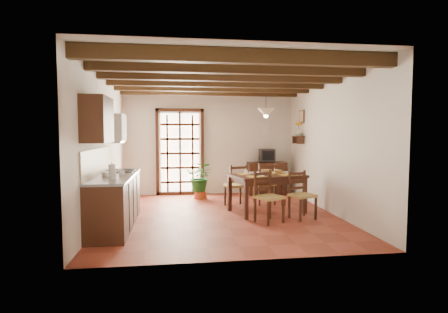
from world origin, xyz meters
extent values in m
plane|color=brown|center=(0.00, 0.00, 0.00)|extent=(5.00, 5.00, 0.00)
cube|color=silver|center=(0.00, 2.50, 1.40)|extent=(4.50, 0.02, 2.80)
cube|color=silver|center=(0.00, -2.50, 1.40)|extent=(4.50, 0.02, 2.80)
cube|color=silver|center=(-2.25, 0.00, 1.40)|extent=(0.02, 5.00, 2.80)
cube|color=silver|center=(2.25, 0.00, 1.40)|extent=(0.02, 5.00, 2.80)
cube|color=white|center=(0.00, 0.00, 2.80)|extent=(4.50, 5.00, 0.02)
cube|color=black|center=(0.00, -2.10, 2.69)|extent=(4.50, 0.14, 0.20)
cube|color=black|center=(0.00, -1.26, 2.69)|extent=(4.50, 0.14, 0.20)
cube|color=black|center=(0.00, -0.42, 2.69)|extent=(4.50, 0.14, 0.20)
cube|color=black|center=(0.00, 0.42, 2.69)|extent=(4.50, 0.14, 0.20)
cube|color=black|center=(0.00, 1.26, 2.69)|extent=(4.50, 0.14, 0.20)
cube|color=black|center=(0.00, 2.10, 2.69)|extent=(4.50, 0.14, 0.20)
cube|color=white|center=(-0.80, 2.49, 1.10)|extent=(1.01, 0.02, 2.11)
cube|color=#331A10|center=(-0.80, 2.44, 2.24)|extent=(1.26, 0.10, 0.08)
cube|color=#331A10|center=(-1.39, 2.44, 1.10)|extent=(0.08, 0.10, 2.28)
cube|color=#331A10|center=(-0.21, 2.44, 1.10)|extent=(0.08, 0.10, 2.28)
cube|color=#331A10|center=(-0.80, 2.42, 1.10)|extent=(1.01, 0.03, 2.02)
cube|color=#331A10|center=(-1.95, -0.60, 0.44)|extent=(0.60, 2.20, 0.88)
cube|color=slate|center=(-1.95, -0.60, 0.90)|extent=(0.64, 2.25, 0.04)
cube|color=tan|center=(-2.23, -0.60, 1.13)|extent=(0.02, 2.20, 0.50)
cube|color=#331A10|center=(-2.08, -1.30, 1.85)|extent=(0.35, 0.80, 0.70)
cube|color=white|center=(-2.05, -0.05, 1.75)|extent=(0.38, 0.60, 0.50)
cube|color=silver|center=(-2.05, -0.05, 1.48)|extent=(0.32, 0.55, 0.04)
cube|color=black|center=(-1.95, -0.05, 0.93)|extent=(0.50, 0.55, 0.02)
cylinder|color=white|center=(-1.90, -1.15, 1.03)|extent=(0.11, 0.11, 0.24)
cylinder|color=silver|center=(-2.05, -0.85, 0.95)|extent=(0.14, 0.14, 0.10)
cube|color=#371A11|center=(0.96, 0.15, 0.76)|extent=(1.64, 1.26, 0.05)
cube|color=#371A11|center=(0.96, 0.15, 0.68)|extent=(1.47, 1.14, 0.10)
cube|color=#371A11|center=(1.50, 0.70, 0.37)|extent=(0.09, 0.09, 0.74)
cube|color=#371A11|center=(0.21, 0.37, 0.37)|extent=(0.09, 0.09, 0.74)
cube|color=#371A11|center=(1.70, -0.08, 0.37)|extent=(0.09, 0.09, 0.74)
cube|color=#371A11|center=(0.41, -0.41, 0.37)|extent=(0.09, 0.09, 0.74)
cube|color=#AE924A|center=(0.79, -0.67, 0.47)|extent=(0.58, 0.57, 0.05)
cube|color=#331A10|center=(0.71, -0.52, 0.71)|extent=(0.40, 0.24, 0.48)
cube|color=#331A10|center=(0.79, -0.67, 0.23)|extent=(0.56, 0.55, 0.47)
cube|color=#AE924A|center=(1.50, -0.49, 0.45)|extent=(0.53, 0.52, 0.05)
cube|color=#331A10|center=(1.44, -0.33, 0.68)|extent=(0.41, 0.17, 0.46)
cube|color=#331A10|center=(1.50, -0.49, 0.23)|extent=(0.50, 0.49, 0.45)
cube|color=#AE924A|center=(0.42, 0.79, 0.47)|extent=(0.52, 0.51, 0.05)
cube|color=#331A10|center=(0.46, 0.62, 0.71)|extent=(0.44, 0.14, 0.48)
cube|color=#331A10|center=(0.42, 0.79, 0.24)|extent=(0.50, 0.48, 0.47)
cube|color=#AE924A|center=(1.12, 0.97, 0.47)|extent=(0.49, 0.47, 0.05)
cube|color=#331A10|center=(1.14, 0.79, 0.71)|extent=(0.44, 0.09, 0.48)
cube|color=#331A10|center=(1.12, 0.97, 0.24)|extent=(0.47, 0.45, 0.47)
cube|color=gold|center=(0.59, -0.08, 0.82)|extent=(0.33, 0.25, 0.01)
cube|color=gold|center=(1.32, -0.08, 0.82)|extent=(0.33, 0.25, 0.01)
cube|color=gold|center=(0.59, 0.38, 0.82)|extent=(0.33, 0.25, 0.01)
cube|color=gold|center=(1.32, 0.38, 0.82)|extent=(0.33, 0.25, 0.01)
cylinder|color=olive|center=(0.96, 0.15, 0.87)|extent=(0.23, 0.23, 0.09)
imported|color=white|center=(0.69, 0.13, 0.81)|extent=(0.24, 0.24, 0.05)
cube|color=#331A10|center=(1.50, 2.23, 0.43)|extent=(1.01, 0.47, 0.86)
cube|color=black|center=(1.50, 2.23, 1.05)|extent=(0.40, 0.36, 0.33)
cube|color=black|center=(1.50, 2.05, 1.05)|extent=(0.31, 0.03, 0.25)
cube|color=white|center=(1.50, 2.48, 1.75)|extent=(0.25, 0.03, 0.32)
cone|color=#963815|center=(-0.31, 1.81, 0.11)|extent=(0.34, 0.34, 0.21)
imported|color=#144C19|center=(-0.31, 1.81, 0.57)|extent=(2.00, 1.82, 1.91)
cube|color=#331A10|center=(2.14, 1.60, 1.55)|extent=(0.20, 0.42, 0.03)
cube|color=#331A10|center=(2.14, 1.43, 1.46)|extent=(0.18, 0.03, 0.18)
cube|color=#331A10|center=(2.14, 1.77, 1.46)|extent=(0.18, 0.03, 0.18)
imported|color=#B2BFB2|center=(2.14, 1.60, 1.65)|extent=(0.15, 0.15, 0.15)
sphere|color=gold|center=(2.14, 1.60, 1.86)|extent=(0.14, 0.14, 0.14)
cylinder|color=#144C19|center=(2.14, 1.60, 1.71)|extent=(0.01, 0.01, 0.28)
cube|color=brown|center=(2.23, 1.60, 2.05)|extent=(0.03, 0.32, 0.32)
cube|color=#C3B292|center=(2.21, 1.60, 2.05)|extent=(0.01, 0.26, 0.26)
cylinder|color=black|center=(0.96, 0.25, 2.45)|extent=(0.01, 0.01, 0.70)
cone|color=#F6EEC7|center=(0.96, 0.25, 2.08)|extent=(0.36, 0.36, 0.14)
sphere|color=#FFD88C|center=(0.96, 0.25, 2.00)|extent=(0.09, 0.09, 0.09)
camera|label=1|loc=(-0.87, -6.84, 1.66)|focal=28.00mm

